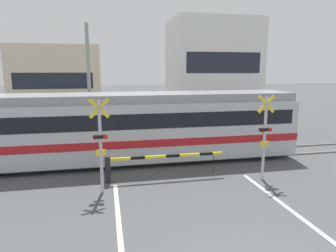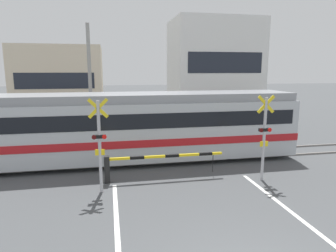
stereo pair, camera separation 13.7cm
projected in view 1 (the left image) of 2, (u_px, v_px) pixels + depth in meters
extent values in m
cube|color=gray|center=(171.00, 162.00, 13.60)|extent=(50.00, 0.10, 0.08)
cube|color=gray|center=(165.00, 154.00, 14.98)|extent=(50.00, 0.10, 0.08)
cube|color=#B7BCC1|center=(119.00, 130.00, 13.57)|extent=(16.25, 2.75, 2.54)
cube|color=gray|center=(118.00, 98.00, 13.31)|extent=(16.09, 2.42, 0.36)
cube|color=red|center=(119.00, 138.00, 13.64)|extent=(16.27, 2.81, 0.32)
cube|color=black|center=(119.00, 117.00, 13.47)|extent=(15.60, 2.79, 0.64)
cylinder|color=black|center=(6.00, 155.00, 13.46)|extent=(0.76, 0.12, 0.76)
cylinder|color=black|center=(228.00, 151.00, 14.10)|extent=(0.76, 0.12, 0.76)
cylinder|color=black|center=(217.00, 144.00, 15.48)|extent=(0.76, 0.12, 0.76)
cube|color=black|center=(108.00, 170.00, 11.10)|extent=(0.20, 0.20, 1.02)
cube|color=yellow|center=(167.00, 156.00, 11.48)|extent=(4.50, 0.09, 0.09)
cube|color=black|center=(138.00, 158.00, 11.26)|extent=(0.54, 0.10, 0.10)
cube|color=black|center=(173.00, 156.00, 11.53)|extent=(0.54, 0.10, 0.10)
cube|color=black|center=(206.00, 154.00, 11.80)|extent=(0.54, 0.10, 0.10)
cylinder|color=black|center=(213.00, 163.00, 11.93)|extent=(0.02, 0.02, 0.73)
cube|color=black|center=(202.00, 132.00, 17.91)|extent=(0.20, 0.20, 1.02)
cube|color=yellow|center=(166.00, 127.00, 17.39)|extent=(4.50, 0.09, 0.09)
cube|color=black|center=(184.00, 126.00, 17.61)|extent=(0.54, 0.10, 0.10)
cube|color=black|center=(162.00, 127.00, 17.34)|extent=(0.54, 0.10, 0.10)
cube|color=black|center=(139.00, 128.00, 17.07)|extent=(0.54, 0.10, 0.10)
cylinder|color=black|center=(133.00, 135.00, 17.08)|extent=(0.02, 0.02, 0.73)
cylinder|color=#B2B2B7|center=(101.00, 148.00, 10.06)|extent=(0.11, 0.11, 3.17)
cube|color=yellow|center=(99.00, 108.00, 9.81)|extent=(0.68, 0.04, 0.68)
cube|color=yellow|center=(99.00, 108.00, 9.81)|extent=(0.68, 0.04, 0.68)
cube|color=black|center=(100.00, 137.00, 9.99)|extent=(0.44, 0.12, 0.12)
cylinder|color=#4C0C0C|center=(95.00, 137.00, 9.88)|extent=(0.15, 0.03, 0.15)
cylinder|color=red|center=(105.00, 137.00, 9.95)|extent=(0.15, 0.03, 0.15)
cube|color=yellow|center=(101.00, 152.00, 10.07)|extent=(0.32, 0.03, 0.20)
cylinder|color=#B2B2B7|center=(264.00, 139.00, 11.26)|extent=(0.11, 0.11, 3.17)
cube|color=yellow|center=(266.00, 104.00, 11.02)|extent=(0.68, 0.04, 0.68)
cube|color=yellow|center=(266.00, 104.00, 11.02)|extent=(0.68, 0.04, 0.68)
cube|color=black|center=(265.00, 130.00, 11.19)|extent=(0.44, 0.12, 0.12)
cylinder|color=#4C0C0C|center=(262.00, 130.00, 11.09)|extent=(0.15, 0.03, 0.15)
cylinder|color=red|center=(270.00, 130.00, 11.15)|extent=(0.15, 0.03, 0.15)
cube|color=yellow|center=(264.00, 144.00, 11.27)|extent=(0.32, 0.03, 0.20)
cube|color=beige|center=(59.00, 83.00, 25.49)|extent=(6.93, 5.83, 6.09)
cube|color=#1E232D|center=(53.00, 81.00, 22.62)|extent=(5.82, 0.03, 1.22)
cube|color=white|center=(212.00, 68.00, 27.99)|extent=(7.79, 5.83, 8.66)
cube|color=#1E232D|center=(224.00, 63.00, 25.10)|extent=(6.55, 0.03, 1.73)
cylinder|color=gray|center=(89.00, 81.00, 18.45)|extent=(0.22, 0.22, 6.93)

